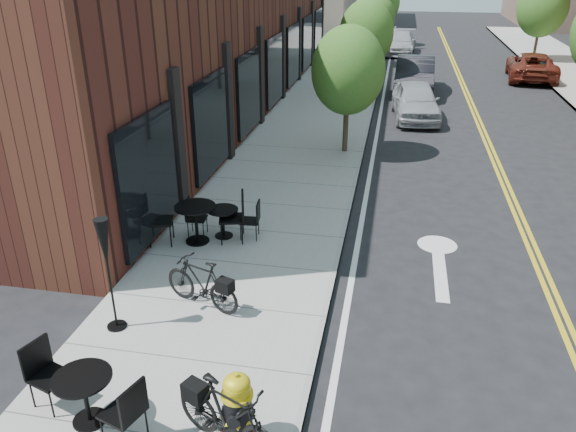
# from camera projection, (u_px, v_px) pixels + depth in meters

# --- Properties ---
(ground) EXTENTS (120.00, 120.00, 0.00)m
(ground) POSITION_uv_depth(u_px,v_px,m) (326.00, 323.00, 9.61)
(ground) COLOR black
(ground) RESTS_ON ground
(sidewalk_near) EXTENTS (4.00, 70.00, 0.12)m
(sidewalk_near) POSITION_uv_depth(u_px,v_px,m) (306.00, 141.00, 18.82)
(sidewalk_near) COLOR #9E9B93
(sidewalk_near) RESTS_ON ground
(building_near) EXTENTS (5.00, 28.00, 7.00)m
(building_near) POSITION_uv_depth(u_px,v_px,m) (209.00, 18.00, 21.71)
(building_near) COLOR #3F1914
(building_near) RESTS_ON ground
(tree_near_a) EXTENTS (2.20, 2.20, 3.81)m
(tree_near_a) POSITION_uv_depth(u_px,v_px,m) (348.00, 71.00, 16.62)
(tree_near_a) COLOR #382B1E
(tree_near_a) RESTS_ON sidewalk_near
(tree_near_b) EXTENTS (2.30, 2.30, 3.98)m
(tree_near_b) POSITION_uv_depth(u_px,v_px,m) (366.00, 33.00, 23.69)
(tree_near_b) COLOR #382B1E
(tree_near_b) RESTS_ON sidewalk_near
(tree_near_c) EXTENTS (2.10, 2.10, 3.67)m
(tree_near_c) POSITION_uv_depth(u_px,v_px,m) (376.00, 19.00, 30.88)
(tree_near_c) COLOR #382B1E
(tree_near_c) RESTS_ON sidewalk_near
(tree_near_d) EXTENTS (2.40, 2.40, 4.11)m
(tree_near_d) POSITION_uv_depth(u_px,v_px,m) (382.00, 3.00, 37.89)
(tree_near_d) COLOR #382B1E
(tree_near_d) RESTS_ON sidewalk_near
(tree_far_c) EXTENTS (2.80, 2.80, 4.62)m
(tree_far_c) POSITION_uv_depth(u_px,v_px,m) (543.00, 7.00, 31.74)
(tree_far_c) COLOR #382B1E
(tree_far_c) RESTS_ON sidewalk_far
(fire_hydrant) EXTENTS (0.56, 0.56, 1.05)m
(fire_hydrant) POSITION_uv_depth(u_px,v_px,m) (238.00, 409.00, 6.93)
(fire_hydrant) COLOR maroon
(fire_hydrant) RESTS_ON sidewalk_near
(bicycle_left) EXTENTS (1.60, 0.95, 0.93)m
(bicycle_left) POSITION_uv_depth(u_px,v_px,m) (201.00, 283.00, 9.66)
(bicycle_left) COLOR black
(bicycle_left) RESTS_ON sidewalk_near
(bicycle_right) EXTENTS (1.72, 1.12, 1.00)m
(bicycle_right) POSITION_uv_depth(u_px,v_px,m) (229.00, 418.00, 6.80)
(bicycle_right) COLOR black
(bicycle_right) RESTS_ON sidewalk_near
(bistro_set_a) EXTENTS (1.81, 0.98, 0.95)m
(bistro_set_a) POSITION_uv_depth(u_px,v_px,m) (85.00, 392.00, 7.22)
(bistro_set_a) COLOR black
(bistro_set_a) RESTS_ON sidewalk_near
(bistro_set_b) EXTENTS (1.58, 0.73, 0.84)m
(bistro_set_b) POSITION_uv_depth(u_px,v_px,m) (223.00, 219.00, 12.11)
(bistro_set_b) COLOR black
(bistro_set_b) RESTS_ON sidewalk_near
(bistro_set_c) EXTENTS (2.07, 1.07, 1.09)m
(bistro_set_c) POSITION_uv_depth(u_px,v_px,m) (196.00, 218.00, 11.84)
(bistro_set_c) COLOR black
(bistro_set_c) RESTS_ON sidewalk_near
(patio_umbrella) EXTENTS (0.32, 0.32, 1.98)m
(patio_umbrella) POSITION_uv_depth(u_px,v_px,m) (105.00, 252.00, 8.70)
(patio_umbrella) COLOR black
(patio_umbrella) RESTS_ON sidewalk_near
(parked_car_a) EXTENTS (2.00, 4.18, 1.38)m
(parked_car_a) POSITION_uv_depth(u_px,v_px,m) (416.00, 101.00, 21.30)
(parked_car_a) COLOR #A5A7AD
(parked_car_a) RESTS_ON ground
(parked_car_b) EXTENTS (1.77, 4.81, 1.57)m
(parked_car_b) POSITION_uv_depth(u_px,v_px,m) (415.00, 75.00, 25.31)
(parked_car_b) COLOR black
(parked_car_b) RESTS_ON ground
(parked_car_c) EXTENTS (2.21, 4.77, 1.35)m
(parked_car_c) POSITION_uv_depth(u_px,v_px,m) (400.00, 43.00, 35.48)
(parked_car_c) COLOR #B3B3B8
(parked_car_c) RESTS_ON ground
(parked_car_far) EXTENTS (2.69, 5.01, 1.34)m
(parked_car_far) POSITION_uv_depth(u_px,v_px,m) (532.00, 66.00, 28.03)
(parked_car_far) COLOR maroon
(parked_car_far) RESTS_ON ground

